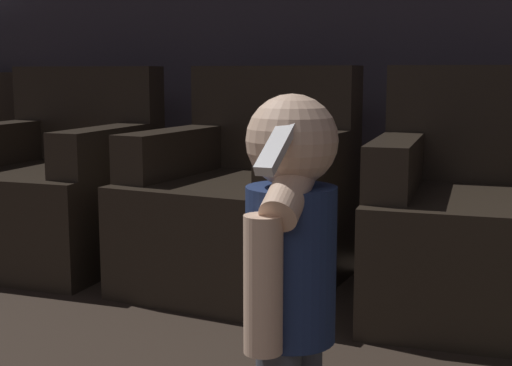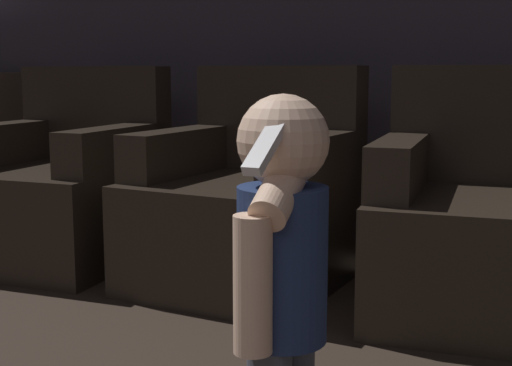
{
  "view_description": "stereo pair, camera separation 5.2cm",
  "coord_description": "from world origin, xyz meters",
  "px_view_note": "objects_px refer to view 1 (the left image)",
  "views": [
    {
      "loc": [
        0.82,
        0.84,
        0.91
      ],
      "look_at": [
        -0.02,
        2.89,
        0.56
      ],
      "focal_mm": 50.0,
      "sensor_mm": 36.0,
      "label": 1
    },
    {
      "loc": [
        0.87,
        0.86,
        0.91
      ],
      "look_at": [
        -0.02,
        2.89,
        0.56
      ],
      "focal_mm": 50.0,
      "sensor_mm": 36.0,
      "label": 2
    }
  ],
  "objects_px": {
    "armchair_middle": "(244,207)",
    "armchair_right": "(480,225)",
    "armchair_left": "(56,192)",
    "person_toddler": "(290,265)"
  },
  "relations": [
    {
      "from": "armchair_middle",
      "to": "armchair_left",
      "type": "bearing_deg",
      "value": -176.08
    },
    {
      "from": "armchair_left",
      "to": "armchair_middle",
      "type": "height_order",
      "value": "same"
    },
    {
      "from": "armchair_left",
      "to": "armchair_right",
      "type": "height_order",
      "value": "same"
    },
    {
      "from": "armchair_middle",
      "to": "armchair_right",
      "type": "bearing_deg",
      "value": 3.92
    },
    {
      "from": "armchair_left",
      "to": "person_toddler",
      "type": "distance_m",
      "value": 2.23
    },
    {
      "from": "armchair_left",
      "to": "armchair_middle",
      "type": "relative_size",
      "value": 1.0
    },
    {
      "from": "armchair_left",
      "to": "person_toddler",
      "type": "relative_size",
      "value": 1.08
    },
    {
      "from": "armchair_left",
      "to": "armchair_middle",
      "type": "bearing_deg",
      "value": -2.87
    },
    {
      "from": "armchair_middle",
      "to": "armchair_right",
      "type": "relative_size",
      "value": 1.0
    },
    {
      "from": "armchair_middle",
      "to": "person_toddler",
      "type": "distance_m",
      "value": 1.61
    }
  ]
}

